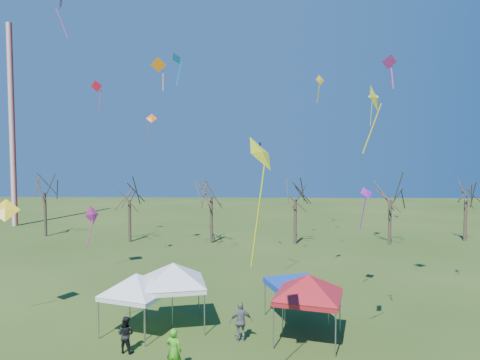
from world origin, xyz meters
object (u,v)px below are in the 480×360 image
Objects in this scene: tent_white_west at (136,277)px; person_green at (174,351)px; tree_1 at (129,185)px; tree_2 at (211,181)px; radio_mast at (12,126)px; person_grey at (241,322)px; person_dark at (126,334)px; tree_0 at (44,177)px; tree_3 at (295,183)px; tent_white_mid at (173,267)px; tent_blue at (296,285)px; tree_4 at (391,184)px; tree_5 at (466,186)px; tent_red at (309,279)px.

tent_white_west reaches higher than person_green.
tree_1 is 0.92× the size of tree_2.
radio_mast is 45.10m from person_grey.
person_dark is at bearing -19.44° from person_green.
tree_0 is at bearing 124.11° from tent_white_west.
tree_3 is (34.03, -9.96, -6.42)m from radio_mast.
tent_white_mid reaches higher than tent_blue.
person_grey is at bearing -24.82° from tent_white_mid.
person_dark is at bearing -118.56° from tent_white_mid.
tree_4 is at bearing 47.99° from tent_white_west.
tree_2 is (8.40, -0.27, 0.50)m from tree_1.
tent_white_mid is at bearing -64.22° from person_green.
tree_2 is 1.10× the size of tree_5.
tent_white_mid is at bearing 167.55° from tent_red.
person_green is at bearing -134.62° from tent_blue.
tree_4 is 26.91m from person_grey.
tree_2 is at bearing 107.76° from tent_blue.
tree_1 is 4.59× the size of person_dark.
tree_5 is 2.16× the size of tent_blue.
tree_1 is at bearing -55.13° from person_green.
tree_4 is (36.20, -3.38, -0.43)m from tree_0.
tent_blue is at bearing -119.52° from person_green.
tree_0 is at bearing 164.82° from tree_1.
tent_blue reaches higher than person_green.
tree_0 is 4.49× the size of person_grey.
tent_red is (6.76, -1.49, -0.12)m from tent_white_mid.
person_dark is at bearing -74.25° from tree_1.
tree_4 is at bearing -5.34° from tree_0.
tree_4 is 4.30× the size of person_green.
tree_4 is at bearing -0.26° from tree_3.
radio_mast reaches higher than tent_red.
radio_mast is 28.08m from tree_2.
tree_1 is 23.34m from tent_white_west.
tree_2 reaches higher than tree_1.
tree_2 is (25.63, -9.62, -6.21)m from radio_mast.
tree_2 is 4.98× the size of person_dark.
tent_white_west is (-27.72, -23.55, -2.94)m from tree_5.
tree_5 is at bearing 48.11° from tent_blue.
tree_1 is 26.38m from person_grey.
tent_red reaches higher than person_grey.
tree_1 is 23.12m from tent_white_mid.
tree_5 is (51.72, -7.93, -6.77)m from radio_mast.
tent_white_mid is 2.27× the size of person_grey.
tree_2 is at bearing 90.20° from tent_white_mid.
tree_1 is at bearing 123.70° from tent_red.
tree_3 is at bearing 179.74° from tree_4.
tree_0 reaches higher than person_green.
tent_red is at bearing -116.14° from tree_4.
tree_5 is (8.37, 2.06, -0.33)m from tree_4.
tree_4 is 1.06× the size of tree_5.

